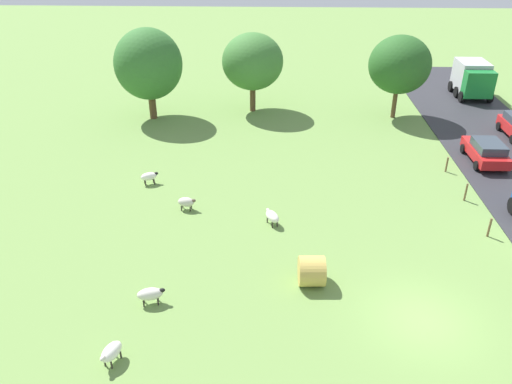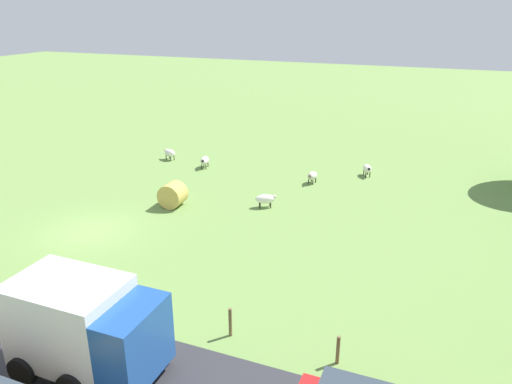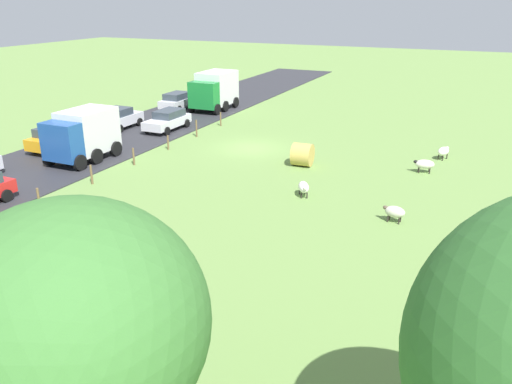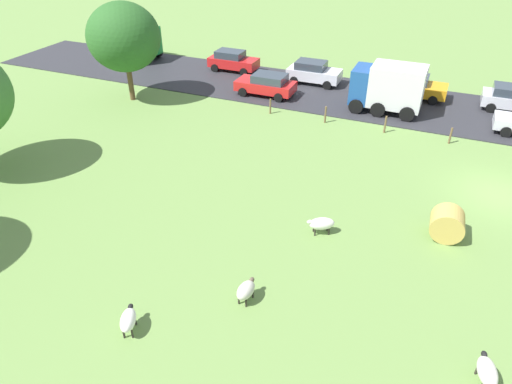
# 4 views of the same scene
# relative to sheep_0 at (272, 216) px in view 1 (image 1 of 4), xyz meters

# --- Properties ---
(ground_plane) EXTENTS (160.00, 160.00, 0.00)m
(ground_plane) POSITION_rel_sheep_0_xyz_m (6.42, -7.21, -0.51)
(ground_plane) COLOR #6B8E47
(sheep_0) EXTENTS (1.00, 1.24, 0.78)m
(sheep_0) POSITION_rel_sheep_0_xyz_m (0.00, 0.00, 0.00)
(sheep_0) COLOR white
(sheep_0) RESTS_ON ground_plane
(sheep_1) EXTENTS (0.89, 1.18, 0.82)m
(sheep_1) POSITION_rel_sheep_0_xyz_m (-5.98, -9.98, 0.02)
(sheep_1) COLOR white
(sheep_1) RESTS_ON ground_plane
(sheep_2) EXTENTS (1.15, 0.87, 0.79)m
(sheep_2) POSITION_rel_sheep_0_xyz_m (-7.76, 4.43, 0.02)
(sheep_2) COLOR white
(sheep_2) RESTS_ON ground_plane
(sheep_3) EXTENTS (1.07, 0.62, 0.78)m
(sheep_3) POSITION_rel_sheep_0_xyz_m (-4.93, 1.38, -0.00)
(sheep_3) COLOR beige
(sheep_3) RESTS_ON ground_plane
(sheep_4) EXTENTS (1.26, 0.79, 0.81)m
(sheep_4) POSITION_rel_sheep_0_xyz_m (-5.23, -6.64, 0.02)
(sheep_4) COLOR silver
(sheep_4) RESTS_ON ground_plane
(hay_bale_0) EXTENTS (1.24, 1.46, 1.41)m
(hay_bale_0) POSITION_rel_sheep_0_xyz_m (1.84, -4.99, 0.19)
(hay_bale_0) COLOR tan
(hay_bale_0) RESTS_ON ground_plane
(tree_0) EXTENTS (4.92, 4.92, 6.71)m
(tree_0) POSITION_rel_sheep_0_xyz_m (9.92, 16.98, 3.90)
(tree_0) COLOR brown
(tree_0) RESTS_ON ground_plane
(tree_1) EXTENTS (5.06, 5.06, 6.56)m
(tree_1) POSITION_rel_sheep_0_xyz_m (-1.84, 18.15, 3.72)
(tree_1) COLOR brown
(tree_1) RESTS_ON ground_plane
(tree_2) EXTENTS (5.38, 5.38, 7.31)m
(tree_2) POSITION_rel_sheep_0_xyz_m (-10.01, 16.07, 3.98)
(tree_2) COLOR brown
(tree_2) RESTS_ON ground_plane
(fence_post_3) EXTENTS (0.12, 0.12, 1.10)m
(fence_post_3) POSITION_rel_sheep_0_xyz_m (11.41, -0.75, 0.04)
(fence_post_3) COLOR brown
(fence_post_3) RESTS_ON ground_plane
(fence_post_4) EXTENTS (0.12, 0.12, 1.11)m
(fence_post_4) POSITION_rel_sheep_0_xyz_m (11.41, 3.06, 0.04)
(fence_post_4) COLOR brown
(fence_post_4) RESTS_ON ground_plane
(fence_post_5) EXTENTS (0.12, 0.12, 1.04)m
(fence_post_5) POSITION_rel_sheep_0_xyz_m (11.41, 6.88, 0.01)
(fence_post_5) COLOR brown
(fence_post_5) RESTS_ON ground_plane
(truck_0) EXTENTS (2.83, 4.38, 3.11)m
(truck_0) POSITION_rel_sheep_0_xyz_m (18.03, 22.58, 1.23)
(truck_0) COLOR #197F33
(truck_0) RESTS_ON road_strip
(car_8) EXTENTS (2.17, 4.26, 1.56)m
(car_8) POSITION_rel_sheep_0_xyz_m (14.41, 8.36, 0.36)
(car_8) COLOR red
(car_8) RESTS_ON road_strip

